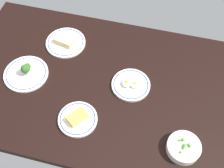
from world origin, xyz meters
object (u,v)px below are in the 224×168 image
Objects in this scene: plate_eggs at (131,85)px; plate_sandwich at (66,42)px; plate_broccoli at (26,73)px; plate_cheese at (78,119)px; bowl_peas at (184,147)px.

plate_sandwich is at bearing 155.38° from plate_eggs.
plate_cheese is at bearing -28.66° from plate_broccoli.
plate_broccoli is at bearing 165.89° from bowl_peas.
plate_eggs is (39.90, -18.29, -0.06)cm from plate_sandwich.
plate_cheese is 1.23× the size of bowl_peas.
plate_eggs is at bearing 6.68° from plate_broccoli.
plate_eggs is 38.95cm from bowl_peas.
bowl_peas is at bearing -42.76° from plate_eggs.
bowl_peas is at bearing -33.14° from plate_sandwich.
plate_broccoli is (-12.35, -24.40, 0.13)cm from plate_sandwich.
plate_sandwich is 47.14cm from plate_cheese.
plate_sandwich is at bearing 146.86° from bowl_peas.
bowl_peas reaches higher than plate_cheese.
plate_sandwich is at bearing 63.15° from plate_broccoli.
plate_cheese is at bearing -128.69° from plate_eggs.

